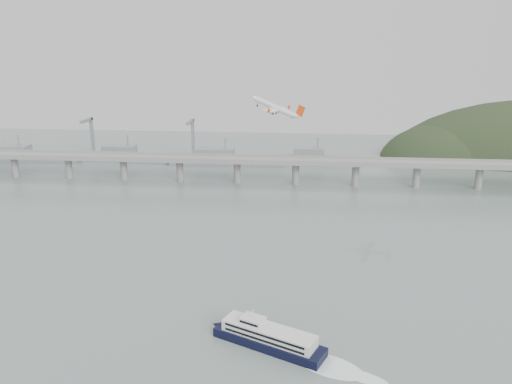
# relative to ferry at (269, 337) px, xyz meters

# --- Properties ---
(ground) EXTENTS (900.00, 900.00, 0.00)m
(ground) POSITION_rel_ferry_xyz_m (-13.94, 37.82, -3.89)
(ground) COLOR slate
(ground) RESTS_ON ground
(bridge) EXTENTS (800.00, 22.00, 23.90)m
(bridge) POSITION_rel_ferry_xyz_m (-15.09, 237.82, 13.76)
(bridge) COLOR gray
(bridge) RESTS_ON ground
(distant_fleet) EXTENTS (453.00, 60.90, 40.00)m
(distant_fleet) POSITION_rel_ferry_xyz_m (-169.29, 302.90, 2.33)
(distant_fleet) COLOR slate
(distant_fleet) RESTS_ON ground
(ferry) EXTENTS (71.25, 37.84, 14.35)m
(ferry) POSITION_rel_ferry_xyz_m (0.00, 0.00, 0.00)
(ferry) COLOR black
(ferry) RESTS_ON ground
(airliner) EXTENTS (34.65, 32.46, 14.70)m
(airliner) POSITION_rel_ferry_xyz_m (-5.17, 131.34, 73.94)
(airliner) COLOR white
(airliner) RESTS_ON ground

